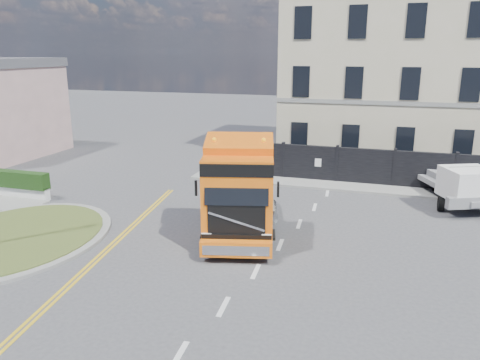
% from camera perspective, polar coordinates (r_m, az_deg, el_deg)
% --- Properties ---
extents(ground, '(120.00, 120.00, 0.00)m').
position_cam_1_polar(ground, '(18.94, -3.63, -6.39)').
color(ground, '#424244').
rests_on(ground, ground).
extents(traffic_island, '(6.80, 6.80, 0.17)m').
position_cam_1_polar(traffic_island, '(20.15, -25.96, -6.37)').
color(traffic_island, gray).
rests_on(traffic_island, ground).
extents(hoarding_fence, '(18.80, 0.25, 2.00)m').
position_cam_1_polar(hoarding_fence, '(26.10, 17.26, 1.36)').
color(hoarding_fence, black).
rests_on(hoarding_fence, ground).
extents(georgian_building, '(12.30, 10.30, 12.80)m').
position_cam_1_polar(georgian_building, '(32.92, 17.10, 12.57)').
color(georgian_building, beige).
rests_on(georgian_building, ground).
extents(pavement_far, '(20.00, 1.60, 0.12)m').
position_cam_1_polar(pavement_far, '(25.47, 15.84, -1.06)').
color(pavement_far, gray).
rests_on(pavement_far, ground).
extents(truck, '(3.99, 6.98, 3.94)m').
position_cam_1_polar(truck, '(17.69, -0.06, -1.87)').
color(truck, black).
rests_on(truck, ground).
extents(flatbed_pickup, '(3.77, 5.42, 2.05)m').
position_cam_1_polar(flatbed_pickup, '(23.62, 25.70, -0.66)').
color(flatbed_pickup, slate).
rests_on(flatbed_pickup, ground).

